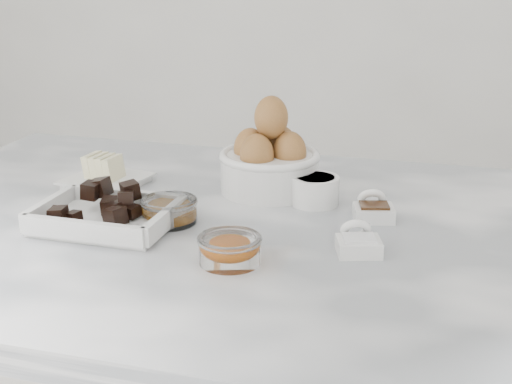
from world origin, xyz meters
TOP-DOWN VIEW (x-y plane):
  - marble_slab at (0.00, 0.00)m, footprint 1.20×0.80m
  - chocolate_dish at (-0.18, -0.07)m, footprint 0.20×0.15m
  - butter_plate at (-0.27, 0.11)m, footprint 0.15×0.15m
  - sugar_ramekin at (0.09, 0.11)m, footprint 0.08×0.08m
  - egg_bowl at (0.01, 0.16)m, footprint 0.17×0.17m
  - honey_bowl at (-0.10, -0.03)m, footprint 0.09×0.09m
  - zest_bowl at (0.03, -0.14)m, footprint 0.09×0.09m
  - vanilla_spoon at (0.19, 0.07)m, footprint 0.07×0.08m
  - salt_spoon at (0.19, -0.06)m, footprint 0.07×0.08m

SIDE VIEW (x-z plane):
  - marble_slab at x=0.00m, z-range 0.90..0.94m
  - salt_spoon at x=0.19m, z-range 0.93..0.98m
  - vanilla_spoon at x=0.19m, z-range 0.93..0.98m
  - butter_plate at x=-0.27m, z-range 0.93..0.98m
  - honey_bowl at x=-0.10m, z-range 0.94..0.98m
  - zest_bowl at x=0.03m, z-range 0.94..0.98m
  - chocolate_dish at x=-0.18m, z-range 0.94..0.99m
  - sugar_ramekin at x=0.09m, z-range 0.94..0.99m
  - egg_bowl at x=0.01m, z-range 0.91..1.07m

